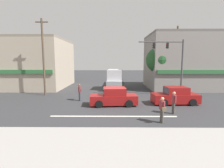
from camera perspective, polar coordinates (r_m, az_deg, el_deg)
name	(u,v)px	position (r m, az deg, el deg)	size (l,w,h in m)	color
ground_plane	(114,104)	(15.99, 0.50, -6.63)	(120.00, 120.00, 0.00)	#333335
lane_marking_stripe	(113,116)	(12.63, 0.48, -10.49)	(9.00, 0.24, 0.01)	silver
sidewalk_curb	(113,151)	(7.98, 0.42, -21.11)	(40.00, 5.00, 0.16)	#9E9993
building_left_block	(28,63)	(29.49, -25.76, 6.08)	(11.65, 10.43, 7.12)	tan
building_right_corner	(184,61)	(27.44, 22.35, 6.82)	(10.14, 8.47, 7.71)	gray
street_tree	(159,60)	(23.71, 15.04, 7.52)	(3.34, 3.34, 5.71)	#4C3823
utility_pole_near_left	(43,56)	(21.29, -21.50, 8.39)	(1.40, 0.22, 8.55)	brown
utility_pole_far_right	(176,58)	(23.59, 20.29, 7.87)	(1.40, 0.22, 8.20)	brown
traffic_light_mast	(173,59)	(20.27, 19.42, 7.84)	(4.89, 0.26, 6.20)	#47474C
sedan_crossing_center	(175,96)	(17.01, 19.91, -3.78)	(4.18, 2.05, 1.58)	maroon
sedan_crossing_rightbound	(114,97)	(15.53, 0.59, -4.37)	(4.21, 2.09, 1.58)	maroon
box_truck_approaching_near	(115,80)	(24.48, 1.03, 1.27)	(2.51, 5.72, 2.75)	#999EA3
pedestrian_foreground_with_bag	(162,108)	(11.53, 16.07, -7.63)	(0.33, 0.69, 1.67)	#4C4742
pedestrian_mid_crossing	(79,91)	(17.53, -10.58, -2.33)	(0.34, 0.69, 1.67)	#232838
pedestrian_far_side	(174,101)	(13.75, 19.51, -5.34)	(0.26, 0.57, 1.67)	#4C4742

